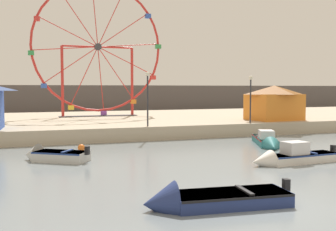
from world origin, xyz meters
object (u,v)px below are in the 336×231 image
object	(u,v)px
motorboat_pale_grey	(51,155)
carnival_booth_orange_canopy	(274,102)
motorboat_white_red_stripe	(290,157)
mooring_buoy_orange	(81,148)
motorboat_teal_painted	(267,141)
motorboat_navy_blue	(203,200)
promenade_lamp_far	(148,91)
ferris_wheel_red_frame	(98,49)
promenade_lamp_near	(251,92)

from	to	relation	value
motorboat_pale_grey	carnival_booth_orange_canopy	size ratio (longest dim) A/B	0.74
motorboat_white_red_stripe	carnival_booth_orange_canopy	world-z (taller)	carnival_booth_orange_canopy
carnival_booth_orange_canopy	mooring_buoy_orange	xyz separation A→B (m)	(-18.05, -5.91, -2.46)
motorboat_white_red_stripe	motorboat_teal_painted	bearing A→B (deg)	-116.98
motorboat_teal_painted	motorboat_pale_grey	xyz separation A→B (m)	(-14.21, -0.98, -0.03)
motorboat_white_red_stripe	mooring_buoy_orange	xyz separation A→B (m)	(-9.70, 7.82, -0.12)
motorboat_navy_blue	promenade_lamp_far	xyz separation A→B (m)	(3.25, 17.17, 3.46)
motorboat_navy_blue	motorboat_white_red_stripe	world-z (taller)	motorboat_white_red_stripe
mooring_buoy_orange	motorboat_white_red_stripe	bearing A→B (deg)	-38.86
ferris_wheel_red_frame	carnival_booth_orange_canopy	size ratio (longest dim) A/B	2.72
ferris_wheel_red_frame	promenade_lamp_near	xyz separation A→B (m)	(10.38, -12.44, -4.33)
carnival_booth_orange_canopy	promenade_lamp_near	size ratio (longest dim) A/B	1.29
motorboat_teal_painted	promenade_lamp_near	world-z (taller)	promenade_lamp_near
promenade_lamp_near	mooring_buoy_orange	size ratio (longest dim) A/B	8.85
motorboat_white_red_stripe	promenade_lamp_near	size ratio (longest dim) A/B	1.40
ferris_wheel_red_frame	carnival_booth_orange_canopy	bearing A→B (deg)	-35.77
promenade_lamp_near	mooring_buoy_orange	world-z (taller)	promenade_lamp_near
carnival_booth_orange_canopy	motorboat_teal_painted	bearing A→B (deg)	-131.48
motorboat_pale_grey	promenade_lamp_near	size ratio (longest dim) A/B	0.95
carnival_booth_orange_canopy	promenade_lamp_near	bearing A→B (deg)	-154.31
motorboat_navy_blue	promenade_lamp_near	bearing A→B (deg)	-119.17
motorboat_teal_painted	motorboat_pale_grey	bearing A→B (deg)	-62.84
promenade_lamp_near	mooring_buoy_orange	distance (m)	15.10
promenade_lamp_far	ferris_wheel_red_frame	bearing A→B (deg)	97.33
carnival_booth_orange_canopy	promenade_lamp_near	xyz separation A→B (m)	(-3.80, -2.22, 0.92)
ferris_wheel_red_frame	promenade_lamp_far	world-z (taller)	ferris_wheel_red_frame
motorboat_pale_grey	mooring_buoy_orange	bearing A→B (deg)	-90.57
motorboat_teal_painted	carnival_booth_orange_canopy	size ratio (longest dim) A/B	1.11
motorboat_teal_painted	motorboat_pale_grey	distance (m)	14.25
motorboat_pale_grey	mooring_buoy_orange	world-z (taller)	motorboat_pale_grey
motorboat_white_red_stripe	carnival_booth_orange_canopy	bearing A→B (deg)	-125.25
promenade_lamp_far	mooring_buoy_orange	distance (m)	7.50
ferris_wheel_red_frame	motorboat_teal_painted	bearing A→B (deg)	-65.00
motorboat_white_red_stripe	ferris_wheel_red_frame	distance (m)	25.79
carnival_booth_orange_canopy	promenade_lamp_far	world-z (taller)	promenade_lamp_far
motorboat_pale_grey	carnival_booth_orange_canopy	bearing A→B (deg)	-122.09
motorboat_pale_grey	motorboat_teal_painted	bearing A→B (deg)	-141.71
motorboat_navy_blue	motorboat_teal_painted	bearing A→B (deg)	-124.98
ferris_wheel_red_frame	motorboat_pale_grey	bearing A→B (deg)	-107.12
promenade_lamp_far	mooring_buoy_orange	xyz separation A→B (m)	(-5.45, -3.79, -3.49)
promenade_lamp_far	motorboat_pale_grey	bearing A→B (deg)	-138.32
motorboat_pale_grey	ferris_wheel_red_frame	distance (m)	21.25
motorboat_teal_painted	motorboat_navy_blue	bearing A→B (deg)	-17.80
motorboat_teal_painted	carnival_booth_orange_canopy	xyz separation A→B (m)	(5.80, 7.75, 2.35)
motorboat_navy_blue	promenade_lamp_far	size ratio (longest dim) A/B	1.26
motorboat_teal_painted	carnival_booth_orange_canopy	bearing A→B (deg)	166.39
ferris_wheel_red_frame	promenade_lamp_near	world-z (taller)	ferris_wheel_red_frame
mooring_buoy_orange	carnival_booth_orange_canopy	bearing A→B (deg)	18.13
motorboat_navy_blue	ferris_wheel_red_frame	distance (m)	30.54
motorboat_pale_grey	motorboat_white_red_stripe	world-z (taller)	motorboat_white_red_stripe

